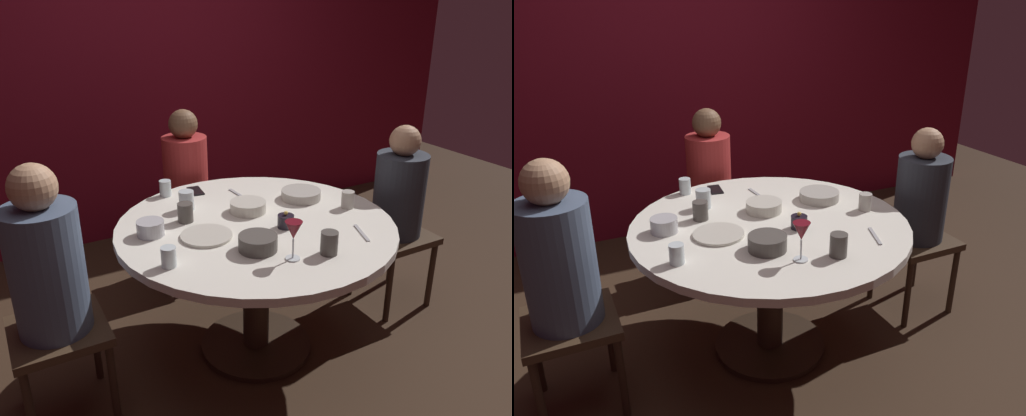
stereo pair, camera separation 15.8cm
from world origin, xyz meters
The scene contains 22 objects.
ground_plane centered at (0.00, 0.00, 0.00)m, with size 8.00×8.00×0.00m, color #382619.
back_wall centered at (0.00, 1.80, 1.30)m, with size 6.00×0.10×2.60m, color maroon.
dining_table centered at (0.00, 0.00, 0.60)m, with size 1.38×1.38×0.75m.
seated_diner_left centered at (-0.98, 0.00, 0.74)m, with size 0.40×0.40×1.21m.
seated_diner_back centered at (0.00, 0.93, 0.71)m, with size 0.40×0.40×1.15m.
seated_diner_right centered at (0.96, 0.00, 0.70)m, with size 0.40×0.40×1.13m.
candle_holder centered at (0.10, -0.12, 0.78)m, with size 0.08×0.08×0.09m.
wine_glass centered at (-0.05, -0.41, 0.88)m, with size 0.08×0.08×0.18m.
dinner_plate centered at (-0.28, -0.03, 0.75)m, with size 0.24×0.24×0.01m, color beige.
cell_phone centered at (-0.09, 0.55, 0.75)m, with size 0.07×0.14×0.01m, color black.
bowl_serving_large centered at (-0.50, 0.12, 0.78)m, with size 0.13×0.13×0.07m, color #B7B7BC.
bowl_salad_center centered at (0.38, 0.16, 0.77)m, with size 0.22×0.22×0.05m, color #B2ADA3.
bowl_small_white centered at (0.03, 0.14, 0.78)m, with size 0.19×0.19×0.06m, color beige.
bowl_sauce_side centered at (-0.13, -0.26, 0.78)m, with size 0.18×0.18×0.07m, color #4C4742.
cup_near_candle centered at (-0.53, -0.21, 0.79)m, with size 0.06×0.06×0.09m, color silver.
cup_by_left_diner centered at (-0.24, 0.32, 0.80)m, with size 0.08×0.08×0.10m, color silver.
cup_by_right_diner centered at (-0.26, 0.57, 0.79)m, with size 0.07×0.07×0.09m, color silver.
cup_center_front centered at (0.52, -0.06, 0.79)m, with size 0.07×0.07×0.09m, color #B2ADA3.
cup_far_edge centered at (0.12, -0.44, 0.80)m, with size 0.08×0.08×0.10m, color #4C4742.
cup_beside_wine centered at (-0.30, 0.19, 0.80)m, with size 0.08×0.08×0.10m, color #4C4742.
fork_near_plate centered at (0.38, -0.35, 0.75)m, with size 0.02×0.18×0.01m, color #B7B7BC.
knife_near_plate centered at (0.10, 0.39, 0.75)m, with size 0.02×0.18×0.01m, color #B7B7BC.
Camera 1 is at (-1.13, -2.02, 1.80)m, focal length 35.85 mm.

